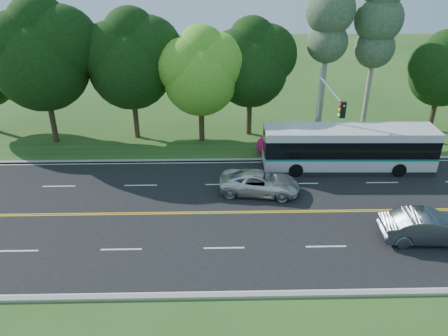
{
  "coord_description": "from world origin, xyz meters",
  "views": [
    {
      "loc": [
        -0.94,
        -22.4,
        14.48
      ],
      "look_at": [
        -0.38,
        2.0,
        2.03
      ],
      "focal_mm": 35.0,
      "sensor_mm": 36.0,
      "label": 1
    }
  ],
  "objects_px": {
    "transit_bus": "(348,149)",
    "sedan": "(429,227)",
    "suv": "(260,183)",
    "traffic_signal": "(325,109)"
  },
  "relations": [
    {
      "from": "transit_bus",
      "to": "sedan",
      "type": "relative_size",
      "value": 2.35
    },
    {
      "from": "sedan",
      "to": "suv",
      "type": "relative_size",
      "value": 0.99
    },
    {
      "from": "traffic_signal",
      "to": "suv",
      "type": "relative_size",
      "value": 1.35
    },
    {
      "from": "traffic_signal",
      "to": "sedan",
      "type": "relative_size",
      "value": 1.36
    },
    {
      "from": "transit_bus",
      "to": "suv",
      "type": "xyz_separation_m",
      "value": [
        -6.59,
        -3.28,
        -0.84
      ]
    },
    {
      "from": "sedan",
      "to": "suv",
      "type": "distance_m",
      "value": 10.22
    },
    {
      "from": "traffic_signal",
      "to": "transit_bus",
      "type": "relative_size",
      "value": 0.58
    },
    {
      "from": "transit_bus",
      "to": "sedan",
      "type": "height_order",
      "value": "transit_bus"
    },
    {
      "from": "suv",
      "to": "traffic_signal",
      "type": "bearing_deg",
      "value": -47.01
    },
    {
      "from": "traffic_signal",
      "to": "suv",
      "type": "bearing_deg",
      "value": -146.19
    }
  ]
}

